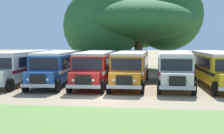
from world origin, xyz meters
TOP-DOWN VIEW (x-y plane):
  - ground_plane at (0.00, 0.00)m, footprint 220.00×220.00m
  - parked_bus_slot_0 at (-8.23, 6.25)m, footprint 2.75×10.85m
  - parked_bus_slot_1 at (-4.97, 6.34)m, footprint 3.21×10.91m
  - parked_bus_slot_2 at (-1.50, 6.32)m, footprint 2.88×10.86m
  - parked_bus_slot_3 at (1.49, 6.53)m, footprint 2.80×10.85m
  - parked_bus_slot_4 at (5.09, 6.58)m, footprint 2.85×10.86m
  - parked_bus_slot_5 at (8.54, 6.48)m, footprint 3.09×10.89m
  - broad_shade_tree at (1.15, 20.69)m, footprint 17.63×15.79m

SIDE VIEW (x-z plane):
  - ground_plane at x=0.00m, z-range 0.00..0.00m
  - parked_bus_slot_0 at x=-8.23m, z-range 0.17..2.99m
  - parked_bus_slot_1 at x=-4.97m, z-range 0.17..2.99m
  - parked_bus_slot_2 at x=-1.50m, z-range 0.17..2.99m
  - parked_bus_slot_3 at x=1.49m, z-range 0.17..2.99m
  - parked_bus_slot_4 at x=5.09m, z-range 0.17..2.99m
  - parked_bus_slot_5 at x=8.54m, z-range 0.17..2.99m
  - broad_shade_tree at x=1.15m, z-range 0.49..12.28m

